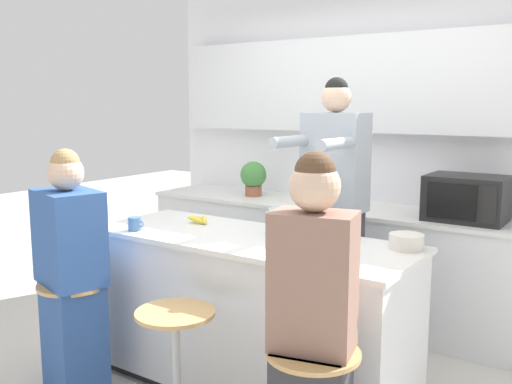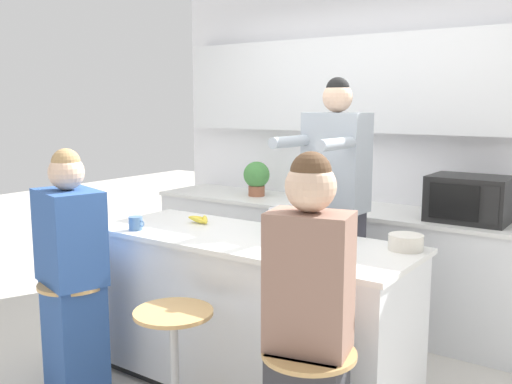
% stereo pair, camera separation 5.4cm
% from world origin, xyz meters
% --- Properties ---
extents(wall_back, '(3.86, 0.22, 2.70)m').
position_xyz_m(wall_back, '(0.00, 1.72, 1.54)').
color(wall_back, white).
rests_on(wall_back, ground_plane).
extents(back_counter, '(3.58, 0.65, 0.88)m').
position_xyz_m(back_counter, '(0.00, 1.41, 0.44)').
color(back_counter, silver).
rests_on(back_counter, ground_plane).
extents(kitchen_island, '(1.93, 0.73, 0.92)m').
position_xyz_m(kitchen_island, '(0.00, 0.00, 0.47)').
color(kitchen_island, black).
rests_on(kitchen_island, ground_plane).
extents(bar_stool_leftmost, '(0.39, 0.39, 0.68)m').
position_xyz_m(bar_stool_leftmost, '(-0.77, -0.63, 0.38)').
color(bar_stool_leftmost, tan).
rests_on(bar_stool_leftmost, ground_plane).
extents(bar_stool_center, '(0.39, 0.39, 0.68)m').
position_xyz_m(bar_stool_center, '(0.00, -0.63, 0.38)').
color(bar_stool_center, tan).
rests_on(bar_stool_center, ground_plane).
extents(person_cooking, '(0.43, 0.58, 1.84)m').
position_xyz_m(person_cooking, '(0.21, 0.65, 0.92)').
color(person_cooking, '#383842').
rests_on(person_cooking, ground_plane).
extents(person_wrapped_blanket, '(0.47, 0.39, 1.44)m').
position_xyz_m(person_wrapped_blanket, '(-0.78, -0.63, 0.68)').
color(person_wrapped_blanket, '#2D5193').
rests_on(person_wrapped_blanket, ground_plane).
extents(person_seated_near, '(0.38, 0.33, 1.50)m').
position_xyz_m(person_seated_near, '(0.76, -0.63, 0.71)').
color(person_seated_near, '#333338').
rests_on(person_seated_near, ground_plane).
extents(cooking_pot, '(0.34, 0.25, 0.15)m').
position_xyz_m(cooking_pot, '(0.17, 0.17, 1.00)').
color(cooking_pot, '#B7BABC').
rests_on(cooking_pot, kitchen_island).
extents(fruit_bowl, '(0.18, 0.18, 0.08)m').
position_xyz_m(fruit_bowl, '(0.84, 0.24, 0.96)').
color(fruit_bowl, silver).
rests_on(fruit_bowl, kitchen_island).
extents(coffee_cup_near, '(0.12, 0.08, 0.08)m').
position_xyz_m(coffee_cup_near, '(-0.66, -0.25, 0.96)').
color(coffee_cup_near, '#4C7099').
rests_on(coffee_cup_near, kitchen_island).
extents(banana_bunch, '(0.17, 0.12, 0.05)m').
position_xyz_m(banana_bunch, '(-0.47, 0.12, 0.95)').
color(banana_bunch, yellow).
rests_on(banana_bunch, kitchen_island).
extents(microwave, '(0.52, 0.40, 0.31)m').
position_xyz_m(microwave, '(0.86, 1.37, 1.04)').
color(microwave, black).
rests_on(microwave, back_counter).
extents(potted_plant, '(0.23, 0.23, 0.30)m').
position_xyz_m(potted_plant, '(-0.94, 1.41, 1.05)').
color(potted_plant, '#93563D').
rests_on(potted_plant, back_counter).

